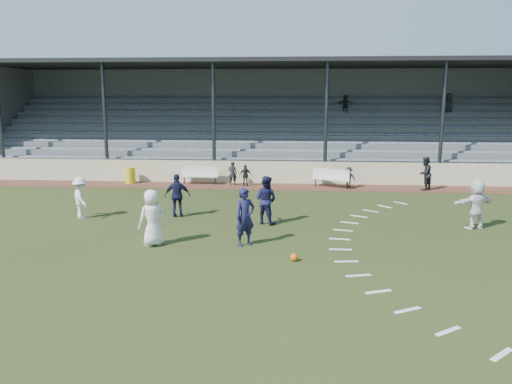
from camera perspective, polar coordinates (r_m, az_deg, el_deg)
ground at (r=15.90m, az=-0.70°, el=-6.35°), size 90.00×90.00×0.00m
cinder_track at (r=26.08m, az=1.36°, el=0.63°), size 34.00×2.00×0.02m
retaining_wall at (r=27.01m, az=1.49°, el=2.27°), size 34.00×0.18×1.20m
bench_left at (r=26.88m, az=-6.42°, el=2.12°), size 2.02×0.55×0.95m
bench_right at (r=26.01m, az=8.56°, el=1.76°), size 1.99×1.26×0.95m
trash_bin at (r=27.77m, az=-14.18°, el=1.86°), size 0.54×0.54×0.86m
football at (r=14.67m, az=4.39°, el=-7.43°), size 0.24×0.24×0.24m
player_white_lead at (r=16.22m, az=-11.77°, el=-2.89°), size 1.06×1.01×1.82m
player_navy_lead at (r=15.89m, az=-1.25°, el=-2.87°), size 0.81×0.76×1.86m
player_navy_mid at (r=18.54m, az=1.13°, el=-0.92°), size 1.09×1.00×1.81m
player_white_wing at (r=20.52m, az=-19.41°, el=-0.66°), size 1.11×1.19×1.61m
player_navy_wing at (r=19.81m, az=-8.96°, el=-0.41°), size 1.05×0.56×1.71m
player_white_back at (r=19.54m, az=23.86°, el=-1.29°), size 1.73×1.15×1.79m
official at (r=26.37m, az=18.74°, el=2.01°), size 1.02×1.02×1.67m
sub_left_near at (r=26.36m, az=-2.70°, el=2.14°), size 0.48×0.33×1.26m
sub_left_far at (r=26.13m, az=-1.19°, el=1.92°), size 0.69×0.36×1.12m
sub_right at (r=26.16m, az=10.56°, el=1.67°), size 0.75×0.52×1.06m
grandstand at (r=31.50m, az=1.97°, el=6.48°), size 34.60×9.00×6.61m
penalty_arc at (r=16.08m, az=14.18°, el=-6.49°), size 3.89×14.63×0.01m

